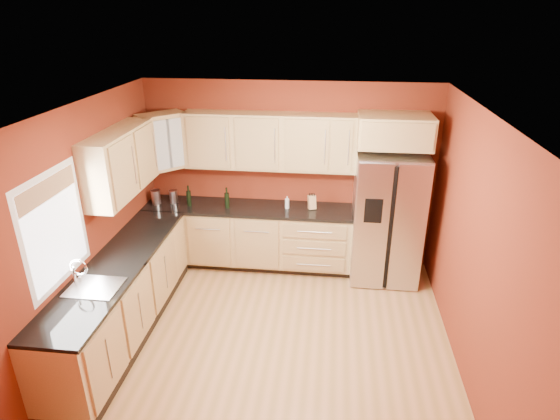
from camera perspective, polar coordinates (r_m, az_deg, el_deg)
name	(u,v)px	position (r m, az deg, el deg)	size (l,w,h in m)	color
floor	(271,342)	(5.48, -1.09, -15.83)	(4.00, 4.00, 0.00)	#9F743D
ceiling	(269,112)	(4.33, -1.36, 11.88)	(4.00, 4.00, 0.00)	silver
wall_back	(289,175)	(6.59, 1.16, 4.27)	(4.00, 0.04, 2.60)	maroon
wall_front	(227,384)	(3.14, -6.50, -20.35)	(4.00, 0.04, 2.60)	maroon
wall_left	(84,230)	(5.39, -22.79, -2.22)	(0.04, 4.00, 2.60)	maroon
wall_right	(474,251)	(4.93, 22.58, -4.60)	(0.04, 4.00, 2.60)	maroon
base_cabinets_back	(249,237)	(6.73, -3.82, -3.34)	(2.90, 0.60, 0.88)	#A3874F
base_cabinets_left	(122,299)	(5.66, -18.73, -10.29)	(0.60, 2.80, 0.88)	#A3874F
countertop_back	(248,208)	(6.52, -3.95, 0.23)	(2.90, 0.62, 0.04)	black
countertop_left	(117,264)	(5.43, -19.26, -6.24)	(0.62, 2.80, 0.04)	black
upper_cabinets_back	(270,141)	(6.31, -1.23, 8.37)	(2.30, 0.33, 0.75)	#A3874F
upper_cabinets_left	(121,162)	(5.73, -18.80, 5.53)	(0.33, 1.35, 0.75)	#A3874F
corner_upper_cabinet	(163,141)	(6.50, -14.06, 8.13)	(0.62, 0.33, 0.75)	#A3874F
over_fridge_cabinet	(395,131)	(6.11, 13.81, 9.38)	(0.92, 0.60, 0.40)	#A3874F
refrigerator	(387,217)	(6.41, 12.89, -0.87)	(0.90, 0.75, 1.78)	silver
window	(55,229)	(4.90, -25.74, -2.09)	(0.03, 0.90, 1.00)	white
sink_faucet	(92,275)	(4.96, -21.91, -7.31)	(0.50, 0.42, 0.30)	silver
canister_left	(156,197)	(6.79, -14.89, 1.54)	(0.12, 0.12, 0.20)	silver
canister_right	(173,197)	(6.78, -12.86, 1.61)	(0.11, 0.11, 0.19)	silver
wine_bottle_a	(227,198)	(6.46, -6.50, 1.50)	(0.07, 0.07, 0.29)	black
wine_bottle_b	(189,196)	(6.62, -11.08, 1.73)	(0.07, 0.07, 0.29)	black
knife_block	(312,202)	(6.42, 3.91, 0.96)	(0.10, 0.09, 0.19)	tan
soap_dispenser	(287,202)	(6.42, 0.87, 0.94)	(0.06, 0.06, 0.17)	silver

